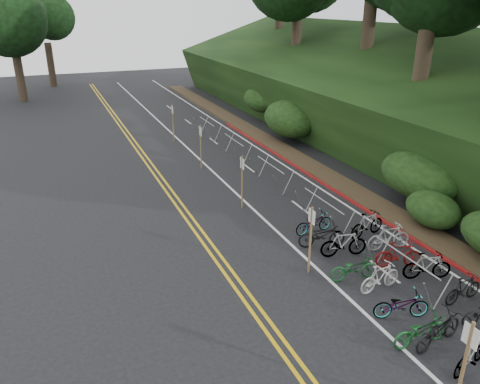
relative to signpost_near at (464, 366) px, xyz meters
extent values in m
plane|color=black|center=(-0.44, 1.70, -1.53)|extent=(120.00, 120.00, 0.00)
cube|color=gold|center=(-2.59, 11.70, -1.53)|extent=(0.12, 80.00, 0.01)
cube|color=gold|center=(-2.29, 11.70, -1.53)|extent=(0.12, 80.00, 0.01)
cube|color=silver|center=(0.56, 11.70, -1.53)|extent=(0.12, 80.00, 0.01)
cube|color=silver|center=(4.76, 11.70, -1.53)|extent=(0.12, 80.00, 0.01)
cube|color=silver|center=(2.66, 5.70, -1.53)|extent=(0.10, 1.60, 0.01)
cube|color=silver|center=(2.66, 11.70, -1.53)|extent=(0.10, 1.60, 0.01)
cube|color=silver|center=(2.66, 17.70, -1.53)|extent=(0.10, 1.60, 0.01)
cube|color=silver|center=(2.66, 23.70, -1.53)|extent=(0.10, 1.60, 0.01)
cube|color=silver|center=(2.66, 29.70, -1.53)|extent=(0.10, 1.60, 0.01)
cube|color=silver|center=(2.66, 35.70, -1.53)|extent=(0.10, 1.60, 0.01)
cube|color=maroon|center=(5.26, 13.70, -1.48)|extent=(0.25, 28.00, 0.10)
cube|color=black|center=(13.06, 23.70, 1.27)|extent=(12.32, 44.00, 9.11)
cube|color=#382819|center=(5.96, 23.70, -1.45)|extent=(1.40, 44.00, 0.16)
ellipsoid|color=#284C19|center=(7.56, 9.70, 0.02)|extent=(2.60, 3.64, 2.08)
ellipsoid|color=#284C19|center=(8.76, 15.70, 0.46)|extent=(2.20, 3.08, 1.76)
ellipsoid|color=#284C19|center=(7.36, 21.70, 0.03)|extent=(3.00, 4.20, 2.40)
ellipsoid|color=#284C19|center=(8.06, 27.70, 0.19)|extent=(2.40, 3.36, 1.92)
ellipsoid|color=#284C19|center=(9.36, 31.70, 0.88)|extent=(2.80, 3.92, 2.24)
ellipsoid|color=#284C19|center=(6.56, 7.70, -0.63)|extent=(1.80, 2.52, 1.44)
ellipsoid|color=#284C19|center=(9.56, 19.70, 1.07)|extent=(3.20, 4.48, 2.56)
cylinder|color=#2D2319|center=(10.56, 13.70, 3.89)|extent=(0.81, 0.81, 5.84)
cylinder|color=#2D2319|center=(13.06, 21.70, 4.98)|extent=(0.85, 0.85, 6.62)
cylinder|color=#2D2319|center=(12.06, 29.70, 4.00)|extent=(0.79, 0.79, 5.45)
cylinder|color=#2D2319|center=(14.56, 37.70, 5.09)|extent=(0.83, 0.83, 6.23)
cylinder|color=#2D2319|center=(-9.44, 43.70, 1.00)|extent=(0.77, 0.77, 5.07)
ellipsoid|color=black|center=(-9.44, 43.70, 5.61)|extent=(6.93, 6.93, 6.58)
cylinder|color=#2D2319|center=(-6.44, 51.70, 0.81)|extent=(0.75, 0.75, 4.68)
ellipsoid|color=black|center=(-6.44, 51.70, 4.96)|extent=(6.06, 6.06, 5.76)
cylinder|color=#959596|center=(2.56, 4.70, -0.38)|extent=(0.05, 3.00, 0.05)
cylinder|color=#959596|center=(2.28, 3.30, -0.96)|extent=(0.58, 0.04, 1.13)
cylinder|color=#959596|center=(2.84, 3.30, -0.96)|extent=(0.58, 0.04, 1.13)
cylinder|color=#959596|center=(2.28, 6.10, -0.96)|extent=(0.58, 0.04, 1.13)
cylinder|color=#959596|center=(2.84, 6.10, -0.96)|extent=(0.58, 0.04, 1.13)
cylinder|color=#959596|center=(2.56, 9.70, -0.38)|extent=(0.05, 3.00, 0.05)
cylinder|color=#959596|center=(2.28, 8.30, -0.96)|extent=(0.58, 0.04, 1.13)
cylinder|color=#959596|center=(2.84, 8.30, -0.96)|extent=(0.58, 0.04, 1.13)
cylinder|color=#959596|center=(2.28, 11.10, -0.96)|extent=(0.58, 0.04, 1.13)
cylinder|color=#959596|center=(2.84, 11.10, -0.96)|extent=(0.58, 0.04, 1.13)
cylinder|color=#959596|center=(2.56, 14.70, -0.38)|extent=(0.05, 3.00, 0.05)
cylinder|color=#959596|center=(2.28, 13.30, -0.96)|extent=(0.58, 0.04, 1.13)
cylinder|color=#959596|center=(2.84, 13.30, -0.96)|extent=(0.58, 0.04, 1.13)
cylinder|color=#959596|center=(2.28, 16.10, -0.96)|extent=(0.58, 0.04, 1.13)
cylinder|color=#959596|center=(2.84, 16.10, -0.96)|extent=(0.58, 0.04, 1.13)
cylinder|color=#959596|center=(2.56, 19.70, -0.38)|extent=(0.05, 3.00, 0.05)
cylinder|color=#959596|center=(2.28, 18.30, -0.96)|extent=(0.58, 0.04, 1.13)
cylinder|color=#959596|center=(2.84, 18.30, -0.96)|extent=(0.58, 0.04, 1.13)
cylinder|color=#959596|center=(2.28, 21.10, -0.96)|extent=(0.58, 0.04, 1.13)
cylinder|color=#959596|center=(2.84, 21.10, -0.96)|extent=(0.58, 0.04, 1.13)
cylinder|color=#959596|center=(2.56, 24.70, -0.38)|extent=(0.05, 3.00, 0.05)
cylinder|color=#959596|center=(2.28, 23.30, -0.96)|extent=(0.58, 0.04, 1.13)
cylinder|color=#959596|center=(2.84, 23.30, -0.96)|extent=(0.58, 0.04, 1.13)
cylinder|color=#959596|center=(2.28, 26.10, -0.96)|extent=(0.58, 0.04, 1.13)
cylinder|color=#959596|center=(2.84, 26.10, -0.96)|extent=(0.58, 0.04, 1.13)
cylinder|color=brown|center=(0.00, 0.00, -0.19)|extent=(0.08, 0.08, 2.69)
cube|color=silver|center=(0.00, 0.00, 0.81)|extent=(0.02, 0.40, 0.50)
cylinder|color=brown|center=(0.16, 6.70, -0.28)|extent=(0.08, 0.08, 2.50)
cube|color=silver|center=(0.16, 6.70, 0.62)|extent=(0.02, 0.40, 0.50)
cylinder|color=brown|center=(0.16, 12.70, -0.28)|extent=(0.08, 0.08, 2.50)
cube|color=silver|center=(0.16, 12.70, 0.62)|extent=(0.02, 0.40, 0.50)
cylinder|color=brown|center=(0.16, 18.70, -0.28)|extent=(0.08, 0.08, 2.50)
cube|color=silver|center=(0.16, 18.70, 0.62)|extent=(0.02, 0.40, 0.50)
cylinder|color=brown|center=(0.16, 24.70, -0.28)|extent=(0.08, 0.08, 2.50)
cube|color=silver|center=(0.16, 24.70, 0.62)|extent=(0.02, 0.40, 0.50)
imported|color=#144C1E|center=(1.10, 2.27, -1.06)|extent=(0.67, 1.80, 0.94)
imported|color=slate|center=(1.62, 1.03, -1.04)|extent=(0.88, 1.70, 0.98)
imported|color=black|center=(1.53, 2.08, -1.04)|extent=(0.99, 1.94, 0.97)
imported|color=slate|center=(1.41, 3.44, -1.09)|extent=(1.09, 1.79, 0.89)
imported|color=black|center=(3.75, 3.33, -1.07)|extent=(0.55, 1.57, 0.93)
imported|color=beige|center=(1.75, 4.85, -1.04)|extent=(0.63, 1.68, 0.99)
imported|color=slate|center=(3.66, 4.80, -1.03)|extent=(1.00, 1.74, 1.01)
imported|color=#144C1E|center=(1.34, 5.70, -1.08)|extent=(0.85, 1.78, 0.90)
imported|color=maroon|center=(3.27, 5.78, -1.02)|extent=(1.00, 1.75, 1.01)
imported|color=slate|center=(1.92, 7.19, -0.99)|extent=(0.88, 1.86, 1.08)
imported|color=#9E9EA3|center=(3.79, 6.96, -1.00)|extent=(0.73, 1.82, 1.06)
imported|color=black|center=(1.56, 8.13, -1.05)|extent=(1.09, 1.94, 0.97)
imported|color=slate|center=(3.70, 8.17, -1.00)|extent=(0.81, 1.83, 1.07)
imported|color=slate|center=(1.89, 9.27, -1.08)|extent=(0.75, 1.76, 0.90)
camera|label=1|loc=(-7.46, -5.43, 7.26)|focal=35.00mm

